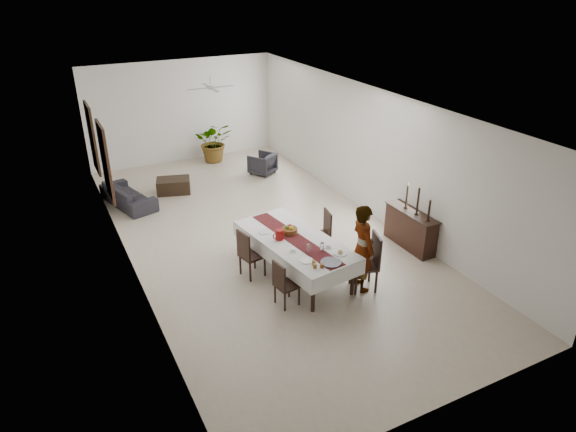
{
  "coord_description": "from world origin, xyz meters",
  "views": [
    {
      "loc": [
        -4.29,
        -9.86,
        5.71
      ],
      "look_at": [
        0.06,
        -1.3,
        1.05
      ],
      "focal_mm": 32.0,
      "sensor_mm": 36.0,
      "label": 1
    }
  ],
  "objects_px": {
    "dining_table_top": "(295,241)",
    "woman": "(363,248)",
    "red_pitcher": "(279,235)",
    "sofa": "(128,195)",
    "sideboard_body": "(410,230)"
  },
  "relations": [
    {
      "from": "red_pitcher",
      "to": "sideboard_body",
      "type": "bearing_deg",
      "value": -4.57
    },
    {
      "from": "red_pitcher",
      "to": "sofa",
      "type": "relative_size",
      "value": 0.11
    },
    {
      "from": "dining_table_top",
      "to": "red_pitcher",
      "type": "relative_size",
      "value": 12.0
    },
    {
      "from": "sofa",
      "to": "red_pitcher",
      "type": "bearing_deg",
      "value": -173.08
    },
    {
      "from": "sideboard_body",
      "to": "sofa",
      "type": "bearing_deg",
      "value": 135.07
    },
    {
      "from": "dining_table_top",
      "to": "woman",
      "type": "bearing_deg",
      "value": -55.36
    },
    {
      "from": "woman",
      "to": "sideboard_body",
      "type": "height_order",
      "value": "woman"
    },
    {
      "from": "dining_table_top",
      "to": "sideboard_body",
      "type": "bearing_deg",
      "value": -10.41
    },
    {
      "from": "red_pitcher",
      "to": "dining_table_top",
      "type": "bearing_deg",
      "value": -23.11
    },
    {
      "from": "sideboard_body",
      "to": "dining_table_top",
      "type": "bearing_deg",
      "value": 177.44
    },
    {
      "from": "dining_table_top",
      "to": "red_pitcher",
      "type": "xyz_separation_m",
      "value": [
        -0.29,
        0.12,
        0.15
      ]
    },
    {
      "from": "red_pitcher",
      "to": "sofa",
      "type": "distance_m",
      "value": 5.39
    },
    {
      "from": "dining_table_top",
      "to": "sofa",
      "type": "height_order",
      "value": "dining_table_top"
    },
    {
      "from": "red_pitcher",
      "to": "woman",
      "type": "distance_m",
      "value": 1.67
    },
    {
      "from": "red_pitcher",
      "to": "woman",
      "type": "bearing_deg",
      "value": -43.04
    }
  ]
}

